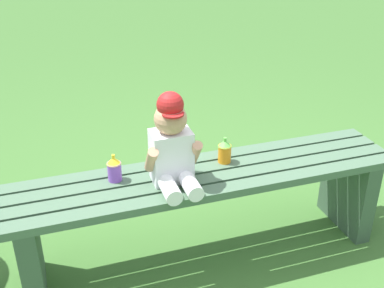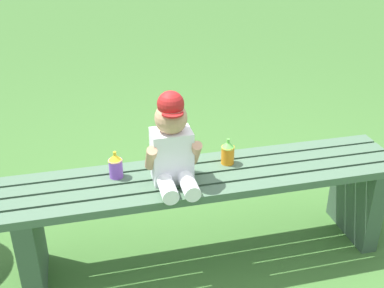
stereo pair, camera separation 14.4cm
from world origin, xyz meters
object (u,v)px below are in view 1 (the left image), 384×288
at_px(park_bench, 205,199).
at_px(sippy_cup_left, 114,168).
at_px(sippy_cup_right, 225,151).
at_px(child_figure, 172,145).

bearing_deg(park_bench, sippy_cup_left, 170.72).
bearing_deg(sippy_cup_left, park_bench, -9.28).
bearing_deg(sippy_cup_right, child_figure, -161.66).
relative_size(child_figure, sippy_cup_right, 3.26).
bearing_deg(sippy_cup_left, child_figure, -21.22).
height_order(park_bench, sippy_cup_left, sippy_cup_left).
bearing_deg(child_figure, sippy_cup_right, 18.34).
distance_m(park_bench, sippy_cup_left, 0.44).
bearing_deg(child_figure, park_bench, 9.77).
distance_m(child_figure, sippy_cup_right, 0.31).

